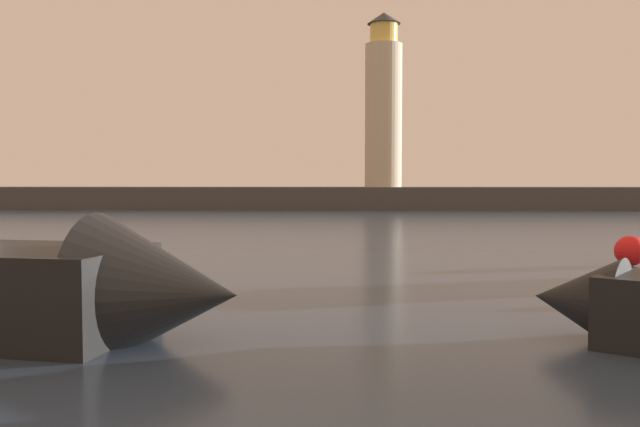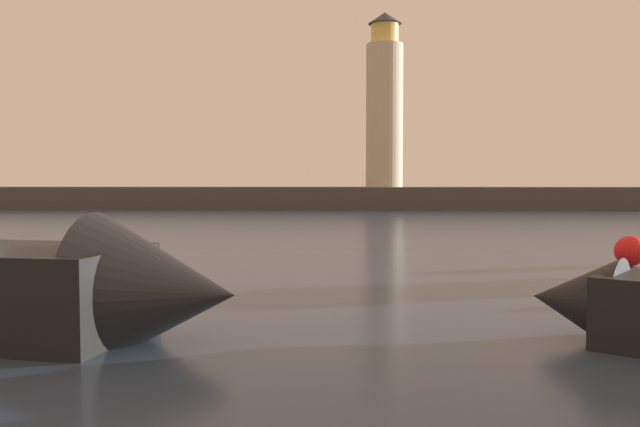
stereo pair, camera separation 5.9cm
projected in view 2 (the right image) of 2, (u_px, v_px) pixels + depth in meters
The scene contains 4 objects.
ground_plane at pixel (323, 235), 32.23m from camera, with size 220.00×220.00×0.00m, color #2D3D51.
breakwater at pixel (334, 198), 62.54m from camera, with size 70.54×5.74×2.05m, color #423F3D.
lighthouse at pixel (384, 105), 61.94m from camera, with size 3.44×3.44×16.19m.
mooring_buoy at pixel (630, 251), 20.50m from camera, with size 0.94×0.94×0.94m, color red.
Camera 2 is at (1.03, -1.71, 2.64)m, focal length 37.31 mm.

